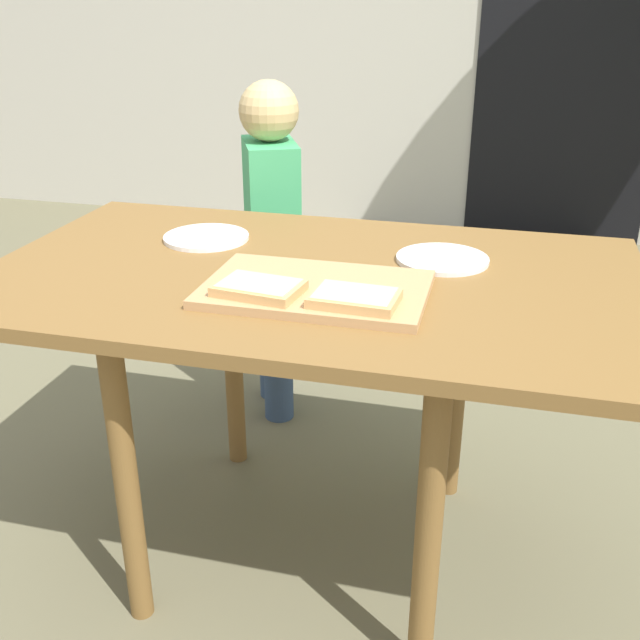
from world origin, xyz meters
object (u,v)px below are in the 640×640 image
cutting_board (316,289)px  child_left (272,235)px  plate_white_right (442,259)px  pizza_slice_near_right (355,298)px  dining_table (310,306)px  plate_white_left (206,237)px  pizza_slice_near_left (259,288)px

cutting_board → child_left: 0.81m
plate_white_right → pizza_slice_near_right: bearing=-111.6°
cutting_board → pizza_slice_near_right: 0.12m
cutting_board → pizza_slice_near_right: (0.09, -0.07, 0.02)m
pizza_slice_near_right → child_left: bearing=117.5°
dining_table → cutting_board: 0.15m
plate_white_right → child_left: 0.73m
dining_table → plate_white_left: size_ratio=6.83×
cutting_board → pizza_slice_near_left: (-0.09, -0.07, 0.02)m
child_left → dining_table: bearing=-65.3°
dining_table → child_left: bearing=114.7°
dining_table → child_left: 0.68m
plate_white_left → child_left: size_ratio=0.19×
cutting_board → plate_white_left: cutting_board is taller
pizza_slice_near_left → plate_white_left: bearing=126.3°
plate_white_right → pizza_slice_near_left: bearing=-134.5°
dining_table → plate_white_right: (0.26, 0.13, 0.08)m
pizza_slice_near_left → dining_table: bearing=74.3°
dining_table → plate_white_left: 0.34m
pizza_slice_near_left → cutting_board: bearing=35.7°
cutting_board → plate_white_left: size_ratio=2.15×
cutting_board → child_left: child_left is taller
pizza_slice_near_left → plate_white_left: size_ratio=0.85×
plate_white_left → child_left: bearing=89.2°
dining_table → cutting_board: bearing=-69.8°
pizza_slice_near_left → plate_white_right: bearing=45.5°
pizza_slice_near_right → pizza_slice_near_left: 0.18m
pizza_slice_near_left → child_left: 0.84m
dining_table → pizza_slice_near_left: pizza_slice_near_left is taller
plate_white_right → plate_white_left: bearing=178.3°
dining_table → pizza_slice_near_left: size_ratio=8.05×
dining_table → pizza_slice_near_right: bearing=-54.2°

